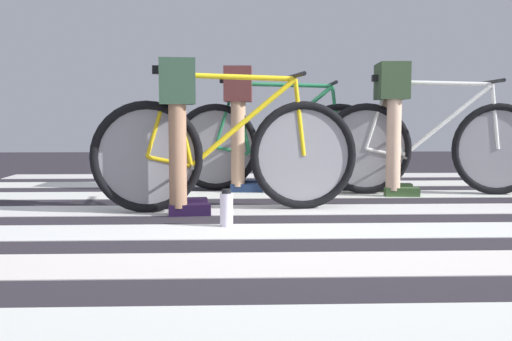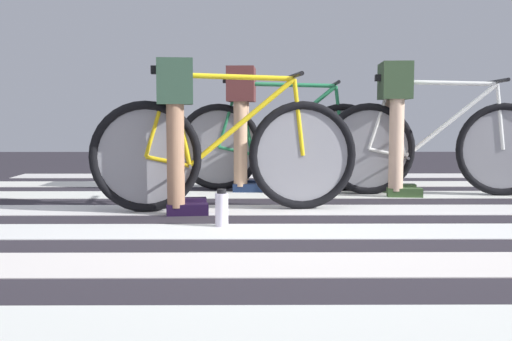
{
  "view_description": "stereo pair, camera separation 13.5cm",
  "coord_description": "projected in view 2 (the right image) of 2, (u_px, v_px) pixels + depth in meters",
  "views": [
    {
      "loc": [
        -0.38,
        -3.47,
        0.65
      ],
      "look_at": [
        -0.21,
        0.87,
        0.26
      ],
      "focal_mm": 44.01,
      "sensor_mm": 36.0,
      "label": 1
    },
    {
      "loc": [
        -0.24,
        -3.47,
        0.65
      ],
      "look_at": [
        -0.21,
        0.87,
        0.26
      ],
      "focal_mm": 44.01,
      "sensor_mm": 36.0,
      "label": 2
    }
  ],
  "objects": [
    {
      "name": "bicycle_2_of_3",
      "position": [
        435.0,
        146.0,
        4.84
      ],
      "size": [
        1.73,
        0.52,
        0.93
      ],
      "rotation": [
        0.0,
        0.0,
        -0.08
      ],
      "color": "black",
      "rests_on": "ground"
    },
    {
      "name": "bicycle_3_of_3",
      "position": [
        280.0,
        144.0,
        5.16
      ],
      "size": [
        1.74,
        0.52,
        0.93
      ],
      "rotation": [
        0.0,
        0.0,
        -0.05
      ],
      "color": "black",
      "rests_on": "ground"
    },
    {
      "name": "water_bottle",
      "position": [
        222.0,
        209.0,
        3.51
      ],
      "size": [
        0.07,
        0.07,
        0.21
      ],
      "color": "white",
      "rests_on": "ground"
    },
    {
      "name": "cyclist_1_of_3",
      "position": [
        176.0,
        114.0,
        4.0
      ],
      "size": [
        0.35,
        0.43,
        0.97
      ],
      "rotation": [
        0.0,
        0.0,
        0.11
      ],
      "color": "#A87A5B",
      "rests_on": "ground"
    },
    {
      "name": "ground",
      "position": [
        295.0,
        229.0,
        3.51
      ],
      "size": [
        18.0,
        14.0,
        0.02
      ],
      "color": "#2B272E"
    },
    {
      "name": "crosswalk_markings",
      "position": [
        288.0,
        219.0,
        3.75
      ],
      "size": [
        5.46,
        5.75,
        0.0
      ],
      "color": "silver",
      "rests_on": "ground"
    },
    {
      "name": "cyclist_3_of_3",
      "position": [
        242.0,
        111.0,
        5.14
      ],
      "size": [
        0.33,
        0.42,
        1.01
      ],
      "rotation": [
        0.0,
        0.0,
        -0.05
      ],
      "color": "tan",
      "rests_on": "ground"
    },
    {
      "name": "cyclist_2_of_3",
      "position": [
        395.0,
        110.0,
        4.84
      ],
      "size": [
        0.34,
        0.43,
        1.02
      ],
      "rotation": [
        0.0,
        0.0,
        -0.08
      ],
      "color": "beige",
      "rests_on": "ground"
    },
    {
      "name": "bicycle_1_of_3",
      "position": [
        225.0,
        152.0,
        4.06
      ],
      "size": [
        1.73,
        0.52,
        0.93
      ],
      "rotation": [
        0.0,
        0.0,
        0.11
      ],
      "color": "black",
      "rests_on": "ground"
    }
  ]
}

